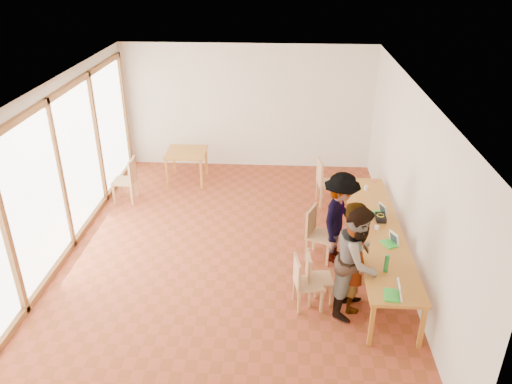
# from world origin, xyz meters

# --- Properties ---
(ground) EXTENTS (8.00, 8.00, 0.00)m
(ground) POSITION_xyz_m (0.00, 0.00, 0.00)
(ground) COLOR #9B3F25
(ground) RESTS_ON ground
(wall_back) EXTENTS (6.00, 0.10, 3.00)m
(wall_back) POSITION_xyz_m (0.00, 4.00, 1.50)
(wall_back) COLOR silver
(wall_back) RESTS_ON ground
(wall_front) EXTENTS (6.00, 0.10, 3.00)m
(wall_front) POSITION_xyz_m (0.00, -4.00, 1.50)
(wall_front) COLOR silver
(wall_front) RESTS_ON ground
(wall_right) EXTENTS (0.10, 8.00, 3.00)m
(wall_right) POSITION_xyz_m (3.00, 0.00, 1.50)
(wall_right) COLOR silver
(wall_right) RESTS_ON ground
(window_wall) EXTENTS (0.10, 8.00, 3.00)m
(window_wall) POSITION_xyz_m (-2.96, 0.00, 1.50)
(window_wall) COLOR white
(window_wall) RESTS_ON ground
(ceiling) EXTENTS (6.00, 8.00, 0.04)m
(ceiling) POSITION_xyz_m (0.00, 0.00, 3.02)
(ceiling) COLOR white
(ceiling) RESTS_ON wall_back
(communal_table) EXTENTS (0.80, 4.00, 0.75)m
(communal_table) POSITION_xyz_m (2.50, -0.30, 0.70)
(communal_table) COLOR #C37C2B
(communal_table) RESTS_ON ground
(side_table) EXTENTS (0.90, 0.90, 0.75)m
(side_table) POSITION_xyz_m (-1.34, 2.94, 0.67)
(side_table) COLOR #C37C2B
(side_table) RESTS_ON ground
(chair_near) EXTENTS (0.43, 0.43, 0.44)m
(chair_near) POSITION_xyz_m (1.41, -1.29, 0.51)
(chair_near) COLOR tan
(chair_near) RESTS_ON ground
(chair_mid) EXTENTS (0.47, 0.47, 0.46)m
(chair_mid) POSITION_xyz_m (1.23, -1.45, 0.53)
(chair_mid) COLOR tan
(chair_mid) RESTS_ON ground
(chair_far) EXTENTS (0.58, 0.58, 0.51)m
(chair_far) POSITION_xyz_m (1.50, -0.06, 0.59)
(chair_far) COLOR tan
(chair_far) RESTS_ON ground
(chair_empty) EXTENTS (0.53, 0.53, 0.54)m
(chair_empty) POSITION_xyz_m (1.77, 1.98, 0.62)
(chair_empty) COLOR tan
(chair_empty) RESTS_ON ground
(chair_spare) EXTENTS (0.46, 0.46, 0.52)m
(chair_spare) POSITION_xyz_m (-2.40, 1.88, 0.59)
(chair_spare) COLOR tan
(chair_spare) RESTS_ON ground
(person_near) EXTENTS (0.50, 0.70, 1.79)m
(person_near) POSITION_xyz_m (1.98, -1.38, 0.89)
(person_near) COLOR gray
(person_near) RESTS_ON ground
(person_mid) EXTENTS (0.96, 1.06, 1.76)m
(person_mid) POSITION_xyz_m (2.02, -1.46, 0.88)
(person_mid) COLOR gray
(person_mid) RESTS_ON ground
(person_far) EXTENTS (0.97, 1.22, 1.66)m
(person_far) POSITION_xyz_m (1.88, -0.13, 0.83)
(person_far) COLOR gray
(person_far) RESTS_ON ground
(laptop_near) EXTENTS (0.26, 0.29, 0.23)m
(laptop_near) POSITION_xyz_m (2.45, -2.10, 0.81)
(laptop_near) COLOR green
(laptop_near) RESTS_ON communal_table
(laptop_mid) EXTENTS (0.29, 0.30, 0.21)m
(laptop_mid) POSITION_xyz_m (2.64, -0.78, 0.81)
(laptop_mid) COLOR green
(laptop_mid) RESTS_ON communal_table
(laptop_far) EXTENTS (0.28, 0.29, 0.20)m
(laptop_far) POSITION_xyz_m (2.63, 0.19, 0.80)
(laptop_far) COLOR green
(laptop_far) RESTS_ON communal_table
(yellow_mug) EXTENTS (0.15, 0.15, 0.10)m
(yellow_mug) POSITION_xyz_m (2.59, -0.01, 0.80)
(yellow_mug) COLOR #FEFD1B
(yellow_mug) RESTS_ON communal_table
(green_bottle) EXTENTS (0.07, 0.07, 0.28)m
(green_bottle) POSITION_xyz_m (2.42, -1.53, 0.89)
(green_bottle) COLOR #1F8239
(green_bottle) RESTS_ON communal_table
(clear_glass) EXTENTS (0.07, 0.07, 0.09)m
(clear_glass) POSITION_xyz_m (2.50, 1.16, 0.80)
(clear_glass) COLOR silver
(clear_glass) RESTS_ON communal_table
(condiment_cup) EXTENTS (0.08, 0.08, 0.06)m
(condiment_cup) POSITION_xyz_m (2.48, -0.32, 0.78)
(condiment_cup) COLOR white
(condiment_cup) RESTS_ON communal_table
(pink_phone) EXTENTS (0.05, 0.10, 0.01)m
(pink_phone) POSITION_xyz_m (2.72, 1.58, 0.76)
(pink_phone) COLOR #D4485D
(pink_phone) RESTS_ON communal_table
(black_pouch) EXTENTS (0.16, 0.26, 0.09)m
(black_pouch) POSITION_xyz_m (2.60, -0.00, 0.80)
(black_pouch) COLOR black
(black_pouch) RESTS_ON communal_table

